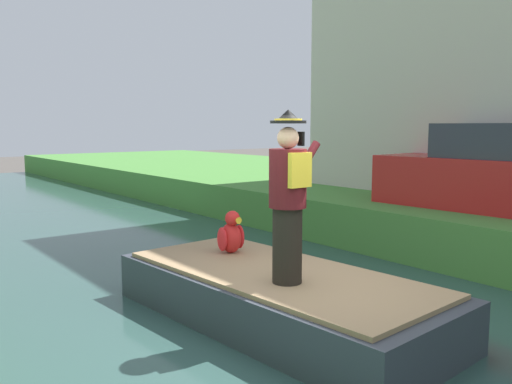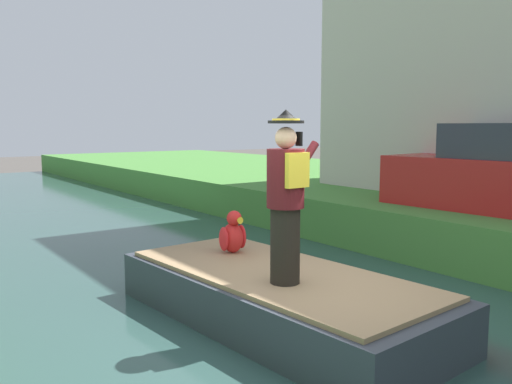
{
  "view_description": "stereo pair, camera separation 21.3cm",
  "coord_description": "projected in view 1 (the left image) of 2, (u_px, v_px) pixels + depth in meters",
  "views": [
    {
      "loc": [
        -3.95,
        -4.01,
        2.39
      ],
      "look_at": [
        -0.07,
        0.95,
        1.61
      ],
      "focal_mm": 37.59,
      "sensor_mm": 36.0,
      "label": 1
    },
    {
      "loc": [
        -3.77,
        -4.14,
        2.39
      ],
      "look_at": [
        -0.07,
        0.95,
        1.61
      ],
      "focal_mm": 37.59,
      "sensor_mm": 36.0,
      "label": 2
    }
  ],
  "objects": [
    {
      "name": "ground_plane",
      "position": [
        315.0,
        346.0,
        5.85
      ],
      "size": [
        80.0,
        80.0,
        0.0
      ],
      "primitive_type": "plane",
      "color": "#4C4742"
    },
    {
      "name": "canal_water",
      "position": [
        315.0,
        342.0,
        5.84
      ],
      "size": [
        6.64,
        48.0,
        0.1
      ],
      "primitive_type": "cube",
      "color": "#2D4C47",
      "rests_on": "ground"
    },
    {
      "name": "boat",
      "position": [
        278.0,
        296.0,
        6.29
      ],
      "size": [
        2.09,
        4.32,
        0.61
      ],
      "color": "#333842",
      "rests_on": "canal_water"
    },
    {
      "name": "person_pirate",
      "position": [
        288.0,
        198.0,
        5.67
      ],
      "size": [
        0.61,
        0.42,
        1.85
      ],
      "rotation": [
        0.0,
        0.0,
        -0.03
      ],
      "color": "black",
      "rests_on": "boat"
    },
    {
      "name": "parrot_plush",
      "position": [
        231.0,
        235.0,
        7.1
      ],
      "size": [
        0.36,
        0.34,
        0.57
      ],
      "color": "red",
      "rests_on": "boat"
    },
    {
      "name": "parked_car_red",
      "position": [
        498.0,
        174.0,
        9.34
      ],
      "size": [
        1.96,
        4.1,
        1.5
      ],
      "color": "red",
      "rests_on": "grass_bank_far"
    }
  ]
}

